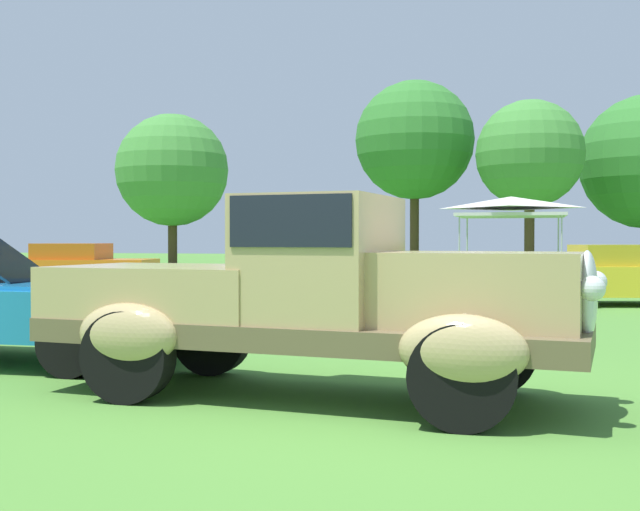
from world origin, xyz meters
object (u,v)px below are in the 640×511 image
show_car_orange (76,267)px  canopy_tent_left_field (511,205)px  neighbor_convertible (8,309)px  show_car_yellow (625,275)px  feature_pickup_truck (312,295)px  spectator_near_truck (258,259)px  show_car_charcoal (358,269)px

show_car_orange → canopy_tent_left_field: bearing=35.1°
neighbor_convertible → show_car_yellow: neighbor_convertible is taller
feature_pickup_truck → show_car_orange: size_ratio=1.13×
show_car_orange → spectator_near_truck: 6.77m
show_car_yellow → spectator_near_truck: spectator_near_truck is taller
show_car_charcoal → feature_pickup_truck: bearing=-79.5°
neighbor_convertible → show_car_charcoal: (1.46, 11.31, 0.02)m
neighbor_convertible → show_car_yellow: (7.38, 9.66, 0.02)m
show_car_charcoal → show_car_yellow: same height
neighbor_convertible → show_car_charcoal: size_ratio=1.01×
canopy_tent_left_field → show_car_yellow: bearing=-74.9°
show_car_charcoal → show_car_yellow: bearing=-15.5°
show_car_yellow → canopy_tent_left_field: (-2.50, 9.27, 1.83)m
feature_pickup_truck → show_car_charcoal: feature_pickup_truck is taller
feature_pickup_truck → show_car_orange: 15.74m
show_car_orange → show_car_charcoal: 7.61m
feature_pickup_truck → canopy_tent_left_field: 20.08m
neighbor_convertible → canopy_tent_left_field: 19.64m
show_car_orange → spectator_near_truck: spectator_near_truck is taller
feature_pickup_truck → show_car_yellow: (3.63, 10.71, -0.27)m
feature_pickup_truck → neighbor_convertible: 3.91m
spectator_near_truck → show_car_charcoal: bearing=63.6°
neighbor_convertible → show_car_yellow: 12.16m
show_car_yellow → neighbor_convertible: bearing=-127.4°
spectator_near_truck → canopy_tent_left_field: size_ratio=0.50×
show_car_charcoal → show_car_yellow: 6.15m
feature_pickup_truck → spectator_near_truck: (-3.78, 9.36, 0.04)m
neighbor_convertible → show_car_orange: neighbor_convertible is taller
spectator_near_truck → canopy_tent_left_field: canopy_tent_left_field is taller
neighbor_convertible → show_car_charcoal: 11.40m
feature_pickup_truck → show_car_yellow: bearing=71.3°
show_car_orange → neighbor_convertible: bearing=-61.2°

